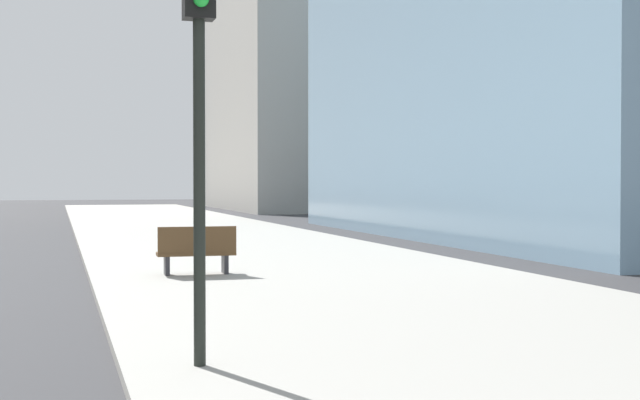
{
  "coord_description": "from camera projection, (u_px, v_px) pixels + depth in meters",
  "views": [
    {
      "loc": [
        6.51,
        -3.24,
        2.31
      ],
      "look_at": [
        17.78,
        34.6,
        1.47
      ],
      "focal_mm": 49.67,
      "sensor_mm": 36.0,
      "label": 1
    }
  ],
  "objects": [
    {
      "name": "sidewalk_kerb_east",
      "position": [
        276.0,
        264.0,
        23.94
      ],
      "size": [
        10.0,
        120.0,
        0.15
      ],
      "primitive_type": "cube",
      "color": "#9E9B93",
      "rests_on": "ground"
    },
    {
      "name": "parking_garage_concrete",
      "position": [
        331.0,
        45.0,
        74.46
      ],
      "size": [
        18.0,
        24.0,
        27.62
      ],
      "primitive_type": "cube",
      "color": "#9E9B93",
      "rests_on": "ground"
    },
    {
      "name": "traffic_light_near_corner",
      "position": [
        199.0,
        63.0,
        10.26
      ],
      "size": [
        0.36,
        0.41,
        5.04
      ],
      "rotation": [
        0.0,
        0.0,
        3.14
      ],
      "color": "black",
      "rests_on": "sidewalk_kerb_east"
    },
    {
      "name": "park_bench",
      "position": [
        197.0,
        251.0,
        20.43
      ],
      "size": [
        1.81,
        0.61,
        1.12
      ],
      "rotation": [
        0.0,
        0.0,
        1.55
      ],
      "color": "brown",
      "rests_on": "sidewalk_kerb_east"
    }
  ]
}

